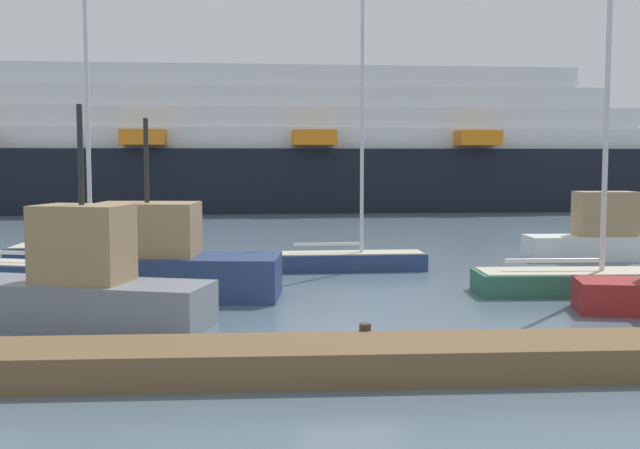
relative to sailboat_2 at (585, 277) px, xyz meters
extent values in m
plane|color=slate|center=(-7.61, -4.72, -0.50)|extent=(600.00, 600.00, 0.00)
cube|color=brown|center=(-7.61, -8.47, -0.18)|extent=(27.66, 1.87, 0.64)
cylinder|color=#423323|center=(-7.61, -7.44, -0.12)|extent=(0.24, 0.24, 0.77)
cylinder|color=silver|center=(-18.28, 3.49, 0.47)|extent=(2.92, 0.97, 0.13)
cube|color=#2D6B51|center=(-0.01, 0.00, -0.17)|extent=(6.62, 2.05, 0.66)
cube|color=beige|center=(-0.01, 0.00, 0.18)|extent=(6.36, 1.90, 0.04)
cylinder|color=silver|center=(0.52, -0.02, 5.12)|extent=(0.16, 0.16, 9.92)
cylinder|color=silver|center=(-0.96, 0.03, 0.51)|extent=(2.96, 0.22, 0.13)
cube|color=navy|center=(-15.78, 7.24, -0.13)|extent=(7.17, 2.08, 0.74)
cube|color=beige|center=(-15.78, 7.24, 0.27)|extent=(6.88, 1.92, 0.04)
cylinder|color=silver|center=(-16.35, 7.25, 5.24)|extent=(0.17, 0.17, 9.99)
cylinder|color=silver|center=(-14.75, 7.23, 0.60)|extent=(3.21, 0.19, 0.14)
cube|color=navy|center=(-6.61, 5.33, -0.19)|extent=(5.59, 1.60, 0.62)
cube|color=beige|center=(-6.61, 5.33, 0.14)|extent=(5.37, 1.48, 0.04)
cylinder|color=silver|center=(-6.17, 5.34, 4.75)|extent=(0.13, 0.13, 9.25)
cylinder|color=silver|center=(-7.42, 5.30, 0.47)|extent=(2.50, 0.19, 0.11)
cube|color=gray|center=(-14.38, -3.53, 0.04)|extent=(7.18, 3.73, 1.07)
cube|color=#A3845B|center=(-14.05, -3.63, 1.51)|extent=(2.49, 2.02, 1.88)
cylinder|color=#262626|center=(-14.05, -3.63, 3.66)|extent=(0.14, 0.14, 2.42)
cube|color=navy|center=(-12.73, 0.11, 0.12)|extent=(7.19, 3.12, 1.24)
cube|color=#A3845B|center=(-13.08, 0.15, 1.52)|extent=(3.05, 2.13, 1.55)
cylinder|color=#262626|center=(-13.08, 0.15, 3.51)|extent=(0.14, 0.14, 2.44)
cube|color=white|center=(3.71, 7.71, -0.02)|extent=(5.73, 1.82, 0.97)
cube|color=#A3845B|center=(3.99, 7.70, 1.36)|extent=(2.35, 1.35, 1.78)
cylinder|color=#262626|center=(3.99, 7.70, 3.25)|extent=(0.11, 0.11, 2.00)
cube|color=black|center=(-18.74, 40.18, 1.91)|extent=(87.92, 15.13, 4.82)
cube|color=white|center=(-18.74, 40.18, 5.10)|extent=(80.87, 13.43, 1.58)
cube|color=white|center=(-18.74, 40.18, 6.68)|extent=(76.02, 12.63, 1.58)
cube|color=white|center=(-18.74, 40.18, 8.26)|extent=(71.17, 11.82, 1.58)
cube|color=white|center=(-18.74, 40.18, 9.83)|extent=(66.32, 11.02, 1.58)
cube|color=orange|center=(-18.53, 33.81, 5.10)|extent=(3.23, 2.55, 1.10)
cube|color=orange|center=(-6.28, 34.21, 5.10)|extent=(3.23, 2.55, 1.10)
cube|color=orange|center=(5.98, 34.62, 5.10)|extent=(3.23, 2.55, 1.10)
camera|label=1|loc=(-9.49, -22.66, 3.57)|focal=43.53mm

